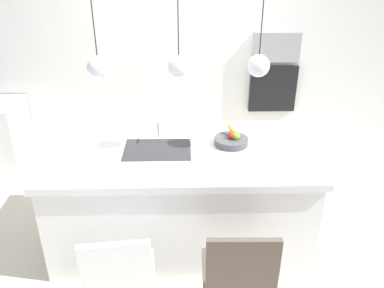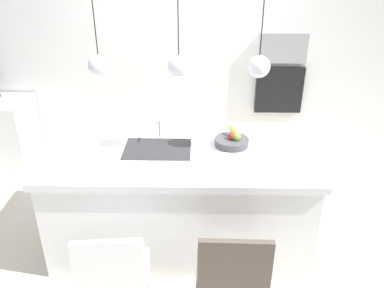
# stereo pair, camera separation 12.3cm
# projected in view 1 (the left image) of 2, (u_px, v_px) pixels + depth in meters

# --- Properties ---
(floor) EXTENTS (6.60, 6.60, 0.00)m
(floor) POSITION_uv_depth(u_px,v_px,m) (181.00, 235.00, 3.68)
(floor) COLOR beige
(floor) RESTS_ON ground
(back_wall) EXTENTS (6.00, 0.10, 2.60)m
(back_wall) POSITION_uv_depth(u_px,v_px,m) (180.00, 55.00, 4.56)
(back_wall) COLOR white
(back_wall) RESTS_ON ground
(kitchen_island) EXTENTS (2.20, 1.16, 0.91)m
(kitchen_island) POSITION_uv_depth(u_px,v_px,m) (181.00, 195.00, 3.47)
(kitchen_island) COLOR white
(kitchen_island) RESTS_ON ground
(sink_basin) EXTENTS (0.56, 0.40, 0.02)m
(sink_basin) POSITION_uv_depth(u_px,v_px,m) (157.00, 150.00, 3.26)
(sink_basin) COLOR #2D2D30
(sink_basin) RESTS_ON kitchen_island
(faucet) EXTENTS (0.02, 0.17, 0.22)m
(faucet) POSITION_uv_depth(u_px,v_px,m) (158.00, 124.00, 3.39)
(faucet) COLOR silver
(faucet) RESTS_ON kitchen_island
(fruit_bowl) EXTENTS (0.29, 0.29, 0.16)m
(fruit_bowl) POSITION_uv_depth(u_px,v_px,m) (232.00, 140.00, 3.33)
(fruit_bowl) COLOR #4C4C51
(fruit_bowl) RESTS_ON kitchen_island
(microwave) EXTENTS (0.54, 0.08, 0.34)m
(microwave) POSITION_uv_depth(u_px,v_px,m) (277.00, 47.00, 4.48)
(microwave) COLOR #9E9EA3
(microwave) RESTS_ON back_wall
(oven) EXTENTS (0.56, 0.08, 0.56)m
(oven) POSITION_uv_depth(u_px,v_px,m) (273.00, 89.00, 4.70)
(oven) COLOR black
(oven) RESTS_ON back_wall
(chair_near) EXTENTS (0.49, 0.46, 0.90)m
(chair_near) POSITION_uv_depth(u_px,v_px,m) (120.00, 278.00, 2.53)
(chair_near) COLOR white
(chair_near) RESTS_ON ground
(chair_middle) EXTENTS (0.48, 0.42, 0.91)m
(chair_middle) POSITION_uv_depth(u_px,v_px,m) (239.00, 273.00, 2.54)
(chair_middle) COLOR brown
(chair_middle) RESTS_ON ground
(pendant_light_left) EXTENTS (0.17, 0.17, 0.77)m
(pendant_light_left) POSITION_uv_depth(u_px,v_px,m) (98.00, 66.00, 2.93)
(pendant_light_left) COLOR silver
(pendant_light_center) EXTENTS (0.17, 0.17, 0.77)m
(pendant_light_center) POSITION_uv_depth(u_px,v_px,m) (179.00, 66.00, 2.94)
(pendant_light_center) COLOR silver
(pendant_light_right) EXTENTS (0.17, 0.17, 0.77)m
(pendant_light_right) POSITION_uv_depth(u_px,v_px,m) (259.00, 65.00, 2.96)
(pendant_light_right) COLOR silver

